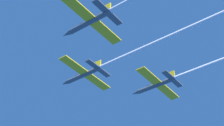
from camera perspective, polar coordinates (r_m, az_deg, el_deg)
jet_lead at (r=77.79m, az=6.42°, el=2.94°), size 16.18×60.90×2.68m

